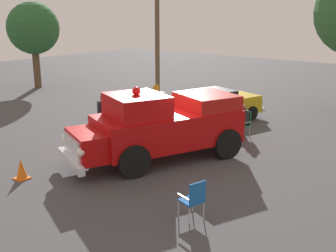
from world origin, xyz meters
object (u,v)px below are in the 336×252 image
at_px(lawn_chair_near_truck, 244,122).
at_px(utility_pole, 157,36).
at_px(spectator_seated, 242,120).
at_px(spectator_standing, 103,112).
at_px(lawn_chair_spare, 158,93).
at_px(traffic_cone, 21,169).
at_px(oak_tree_left, 33,29).
at_px(vintage_fire_truck, 162,125).
at_px(classic_hot_rod, 216,105).
at_px(lawn_chair_by_car, 194,197).

xyz_separation_m(lawn_chair_near_truck, utility_pole, (7.71, -3.81, 2.93)).
relative_size(spectator_seated, spectator_standing, 0.77).
relative_size(spectator_standing, utility_pole, 0.25).
xyz_separation_m(lawn_chair_spare, utility_pole, (1.15, -1.38, 2.93)).
bearing_deg(traffic_cone, spectator_standing, -73.54).
bearing_deg(oak_tree_left, vintage_fire_truck, 159.93).
xyz_separation_m(classic_hot_rod, spectator_standing, (2.36, 4.76, 0.22)).
distance_m(lawn_chair_near_truck, lawn_chair_spare, 6.99).
relative_size(lawn_chair_spare, traffic_cone, 1.61).
distance_m(classic_hot_rod, traffic_cone, 9.50).
height_order(vintage_fire_truck, oak_tree_left, oak_tree_left).
distance_m(spectator_standing, oak_tree_left, 12.67).
height_order(vintage_fire_truck, spectator_seated, vintage_fire_truck).
bearing_deg(lawn_chair_by_car, spectator_seated, -70.21).
relative_size(oak_tree_left, utility_pole, 0.81).
relative_size(vintage_fire_truck, traffic_cone, 9.96).
height_order(spectator_standing, traffic_cone, spectator_standing).
bearing_deg(traffic_cone, vintage_fire_truck, -119.16).
bearing_deg(vintage_fire_truck, utility_pole, -49.45).
xyz_separation_m(classic_hot_rod, oak_tree_left, (13.75, -0.03, 3.03)).
bearing_deg(utility_pole, classic_hot_rod, 155.66).
bearing_deg(classic_hot_rod, traffic_cone, 84.09).
distance_m(lawn_chair_near_truck, spectator_seated, 0.17).
height_order(vintage_fire_truck, spectator_standing, vintage_fire_truck).
relative_size(lawn_chair_near_truck, spectator_seated, 0.79).
xyz_separation_m(lawn_chair_near_truck, oak_tree_left, (15.88, -1.32, 3.19)).
xyz_separation_m(lawn_chair_spare, spectator_standing, (-2.06, 5.90, 0.37)).
distance_m(spectator_standing, utility_pole, 8.36).
bearing_deg(lawn_chair_near_truck, oak_tree_left, -4.76).
xyz_separation_m(vintage_fire_truck, oak_tree_left, (15.00, -5.48, 2.58)).
bearing_deg(traffic_cone, lawn_chair_spare, -71.99).
bearing_deg(lawn_chair_by_car, utility_pole, -46.85).
xyz_separation_m(lawn_chair_near_truck, traffic_cone, (3.12, 8.14, -0.28)).
distance_m(lawn_chair_near_truck, oak_tree_left, 16.26).
xyz_separation_m(vintage_fire_truck, lawn_chair_by_car, (-3.32, 2.84, -0.61)).
xyz_separation_m(vintage_fire_truck, spectator_standing, (3.61, -0.69, -0.23)).
distance_m(classic_hot_rod, lawn_chair_near_truck, 2.50).
bearing_deg(lawn_chair_spare, spectator_seated, 158.55).
distance_m(vintage_fire_truck, lawn_chair_near_truck, 4.29).
bearing_deg(lawn_chair_by_car, classic_hot_rod, -61.16).
height_order(lawn_chair_by_car, spectator_seated, spectator_seated).
height_order(spectator_seated, utility_pole, utility_pole).
relative_size(lawn_chair_by_car, oak_tree_left, 0.19).
xyz_separation_m(oak_tree_left, traffic_cone, (-12.77, 9.47, -3.47)).
relative_size(classic_hot_rod, lawn_chair_near_truck, 4.62).
relative_size(vintage_fire_truck, spectator_standing, 3.78).
bearing_deg(lawn_chair_spare, lawn_chair_by_car, 133.60).
height_order(classic_hot_rod, lawn_chair_near_truck, classic_hot_rod).
xyz_separation_m(spectator_standing, utility_pole, (3.21, -7.28, 2.56)).
bearing_deg(lawn_chair_spare, classic_hot_rod, 165.54).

